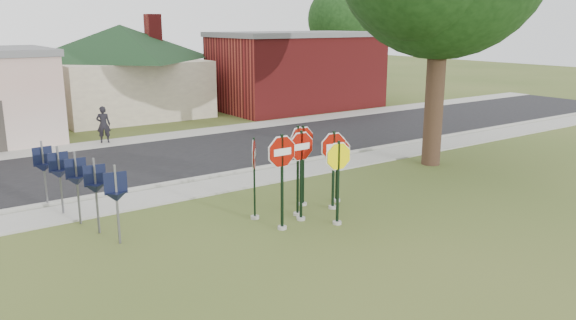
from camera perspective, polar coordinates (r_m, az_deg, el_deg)
ground at (r=14.84m, az=5.35°, el=-7.21°), size 120.00×120.00×0.00m
sidewalk_near at (r=19.12m, az=-5.37°, el=-2.28°), size 60.00×1.60×0.06m
road at (r=23.02m, az=-10.96°, el=0.26°), size 60.00×7.00×0.04m
sidewalk_far at (r=26.92m, az=-14.75°, el=2.03°), size 60.00×1.60×0.06m
curb at (r=19.96m, az=-6.81°, el=-1.52°), size 60.00×0.20×0.14m
stop_sign_center at (r=15.12m, az=1.35°, el=-0.25°), size 1.09×0.24×2.62m
stop_sign_yellow at (r=14.90m, az=5.12°, el=-1.23°), size 1.03×0.24×2.40m
stop_sign_left at (r=14.42m, az=-0.61°, el=-0.76°), size 1.15×0.24×2.67m
stop_sign_right at (r=16.16m, az=4.64°, el=0.10°), size 1.12×0.24×2.42m
stop_sign_back_right at (r=16.39m, az=1.55°, el=0.62°), size 1.10×0.24×2.53m
stop_sign_back_left at (r=15.48m, az=1.00°, el=0.29°), size 1.01×0.52×2.69m
stop_sign_far_right at (r=16.85m, az=5.01°, el=0.07°), size 0.49×1.04×2.20m
stop_sign_far_left at (r=15.28m, az=-3.46°, el=-0.67°), size 0.67×0.94×2.42m
route_sign_row at (r=15.97m, az=-20.67°, el=-1.93°), size 1.43×4.63×2.00m
building_house at (r=34.37m, az=-16.57°, el=10.46°), size 11.60×11.60×6.20m
building_brick at (r=35.95m, az=0.89°, el=9.16°), size 10.20×6.20×4.75m
bg_tree_right at (r=47.92m, az=5.46°, el=14.06°), size 5.60×5.60×8.40m
pedestrian at (r=26.38m, az=-18.24°, el=3.45°), size 0.70×0.58×1.65m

